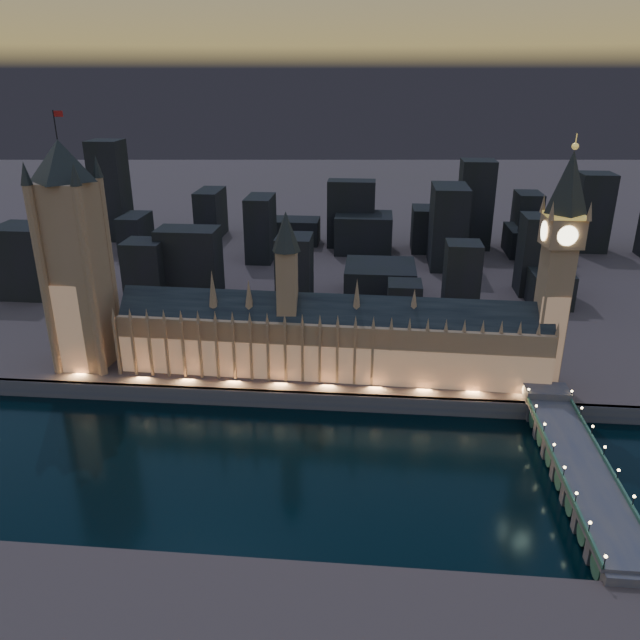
# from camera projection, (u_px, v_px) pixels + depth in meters

# --- Properties ---
(ground_plane) EXTENTS (2000.00, 2000.00, 0.00)m
(ground_plane) POSITION_uv_depth(u_px,v_px,m) (295.00, 460.00, 246.45)
(ground_plane) COLOR black
(ground_plane) RESTS_ON ground
(north_bank) EXTENTS (2000.00, 960.00, 8.00)m
(north_bank) POSITION_uv_depth(u_px,v_px,m) (352.00, 198.00, 725.10)
(north_bank) COLOR brown
(north_bank) RESTS_ON ground
(embankment_wall) EXTENTS (2000.00, 2.50, 8.00)m
(embankment_wall) POSITION_uv_depth(u_px,v_px,m) (306.00, 400.00, 282.81)
(embankment_wall) COLOR #414557
(embankment_wall) RESTS_ON ground
(palace_of_westminster) EXTENTS (202.00, 25.94, 78.00)m
(palace_of_westminster) POSITION_uv_depth(u_px,v_px,m) (328.00, 338.00, 292.89)
(palace_of_westminster) COLOR #9F7D52
(palace_of_westminster) RESTS_ON north_bank
(victoria_tower) EXTENTS (31.68, 31.68, 119.50)m
(victoria_tower) POSITION_uv_depth(u_px,v_px,m) (74.00, 247.00, 287.66)
(victoria_tower) COLOR #9F7D52
(victoria_tower) RESTS_ON north_bank
(elizabeth_tower) EXTENTS (18.00, 18.00, 111.71)m
(elizabeth_tower) POSITION_uv_depth(u_px,v_px,m) (559.00, 253.00, 268.22)
(elizabeth_tower) COLOR #9F7D52
(elizabeth_tower) RESTS_ON north_bank
(westminster_bridge) EXTENTS (19.16, 113.00, 15.90)m
(westminster_bridge) POSITION_uv_depth(u_px,v_px,m) (576.00, 467.00, 232.11)
(westminster_bridge) COLOR #414557
(westminster_bridge) RESTS_ON ground
(city_backdrop) EXTENTS (483.05, 215.63, 81.99)m
(city_backdrop) POSITION_uv_depth(u_px,v_px,m) (378.00, 234.00, 459.30)
(city_backdrop) COLOR black
(city_backdrop) RESTS_ON north_bank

